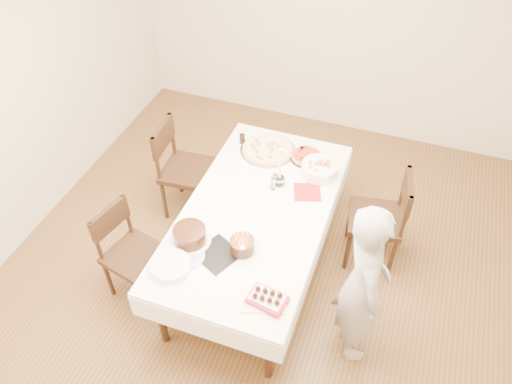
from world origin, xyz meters
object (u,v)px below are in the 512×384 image
(pasta_bowl, at_px, (319,169))
(cola_glass, at_px, (242,139))
(layer_cake, at_px, (190,235))
(dining_table, at_px, (256,240))
(pizza_white, at_px, (268,149))
(strawberry_box, at_px, (267,299))
(birthday_cake, at_px, (242,242))
(taper_candle, at_px, (280,166))
(pizza_pepperoni, at_px, (307,156))
(chair_left_savory, at_px, (188,171))
(chair_right_savory, at_px, (375,218))
(chair_left_dessert, at_px, (135,256))
(person, at_px, (363,284))

(pasta_bowl, xyz_separation_m, cola_glass, (-0.79, 0.18, -0.01))
(layer_cake, bearing_deg, dining_table, 52.54)
(pizza_white, distance_m, strawberry_box, 1.64)
(cola_glass, height_order, birthday_cake, birthday_cake)
(taper_candle, relative_size, cola_glass, 4.23)
(pizza_pepperoni, bearing_deg, taper_candle, -107.18)
(pasta_bowl, distance_m, birthday_cake, 1.09)
(pizza_white, xyz_separation_m, layer_cake, (-0.21, -1.23, 0.04))
(pasta_bowl, xyz_separation_m, birthday_cake, (-0.33, -1.04, 0.04))
(cola_glass, xyz_separation_m, layer_cake, (0.06, -1.26, 0.02))
(pizza_pepperoni, distance_m, strawberry_box, 1.58)
(chair_left_savory, height_order, birthday_cake, chair_left_savory)
(pizza_white, relative_size, layer_cake, 1.60)
(chair_right_savory, height_order, birthday_cake, chair_right_savory)
(pasta_bowl, height_order, strawberry_box, pasta_bowl)
(taper_candle, bearing_deg, birthday_cake, -92.52)
(pizza_white, height_order, strawberry_box, strawberry_box)
(chair_left_dessert, height_order, cola_glass, chair_left_dessert)
(chair_left_dessert, bearing_deg, cola_glass, -95.00)
(chair_right_savory, bearing_deg, strawberry_box, -122.61)
(pizza_pepperoni, distance_m, taper_candle, 0.47)
(taper_candle, xyz_separation_m, birthday_cake, (-0.04, -0.80, -0.11))
(chair_left_savory, relative_size, chair_left_dessert, 1.10)
(dining_table, relative_size, pizza_pepperoni, 7.07)
(chair_right_savory, distance_m, person, 0.97)
(chair_right_savory, distance_m, pizza_pepperoni, 0.82)
(pizza_pepperoni, distance_m, cola_glass, 0.63)
(birthday_cake, distance_m, strawberry_box, 0.49)
(chair_left_dessert, height_order, pizza_pepperoni, chair_left_dessert)
(taper_candle, bearing_deg, person, -42.05)
(chair_left_dessert, height_order, layer_cake, chair_left_dessert)
(pizza_pepperoni, bearing_deg, person, -58.02)
(chair_right_savory, xyz_separation_m, layer_cake, (-1.29, -0.97, 0.33))
(chair_right_savory, height_order, pasta_bowl, chair_right_savory)
(layer_cake, bearing_deg, chair_right_savory, 37.04)
(pizza_white, bearing_deg, chair_right_savory, -13.28)
(birthday_cake, height_order, strawberry_box, birthday_cake)
(layer_cake, bearing_deg, cola_glass, 92.63)
(chair_right_savory, bearing_deg, dining_table, -161.11)
(taper_candle, relative_size, layer_cake, 1.27)
(pizza_white, bearing_deg, pizza_pepperoni, 3.85)
(chair_left_dessert, relative_size, pizza_white, 1.77)
(chair_left_savory, distance_m, pasta_bowl, 1.29)
(taper_candle, xyz_separation_m, strawberry_box, (0.29, -1.16, -0.17))
(layer_cake, bearing_deg, taper_candle, 62.12)
(pizza_white, relative_size, pizza_pepperoni, 1.71)
(chair_left_savory, distance_m, cola_glass, 0.61)
(pizza_pepperoni, height_order, strawberry_box, strawberry_box)
(chair_left_savory, distance_m, person, 2.08)
(dining_table, distance_m, chair_left_savory, 1.02)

